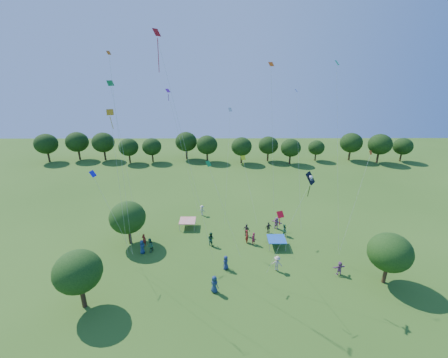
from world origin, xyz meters
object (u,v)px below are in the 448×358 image
tent_blue (277,239)px  tent_red_stripe (188,221)px  pirate_kite (310,180)px  near_tree_east (390,252)px  near_tree_west (78,272)px  red_high_kite (168,80)px  near_tree_north (128,217)px

tent_blue → tent_red_stripe: bearing=157.4°
tent_red_stripe → pirate_kite: (12.83, -11.44, 10.35)m
near_tree_east → tent_red_stripe: (-21.63, 11.56, -2.62)m
near_tree_west → red_high_kite: red_high_kite is taller
near_tree_west → near_tree_north: near_tree_west is taller
tent_red_stripe → tent_blue: same height
tent_blue → red_high_kite: bearing=-168.9°
pirate_kite → red_high_kite: red_high_kite is taller
near_tree_east → red_high_kite: size_ratio=0.24×
tent_blue → near_tree_west: bearing=-153.2°
near_tree_north → pirate_kite: 22.43m
near_tree_north → tent_blue: 18.63m
tent_blue → red_high_kite: size_ratio=0.10×
pirate_kite → near_tree_east: bearing=-0.8°
near_tree_east → tent_blue: (-10.06, 6.75, -2.62)m
near_tree_north → tent_red_stripe: near_tree_north is taller
tent_red_stripe → red_high_kite: 20.20m
near_tree_west → pirate_kite: pirate_kite is taller
near_tree_east → red_high_kite: 27.65m
tent_red_stripe → near_tree_north: bearing=-149.9°
tent_red_stripe → red_high_kite: (-0.28, -7.14, 18.89)m
near_tree_north → tent_blue: bearing=-2.6°
near_tree_east → pirate_kite: bearing=179.2°
near_tree_west → tent_red_stripe: (8.06, 14.74, -2.87)m
near_tree_east → pirate_kite: 11.71m
near_tree_east → tent_red_stripe: near_tree_east is taller
tent_red_stripe → pirate_kite: size_ratio=0.20×
near_tree_north → near_tree_east: 29.48m
near_tree_west → near_tree_east: (29.69, 3.18, -0.25)m
near_tree_north → pirate_kite: size_ratio=0.53×
near_tree_west → red_high_kite: (7.78, 7.60, 16.02)m
pirate_kite → red_high_kite: (-13.12, 4.29, 8.54)m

